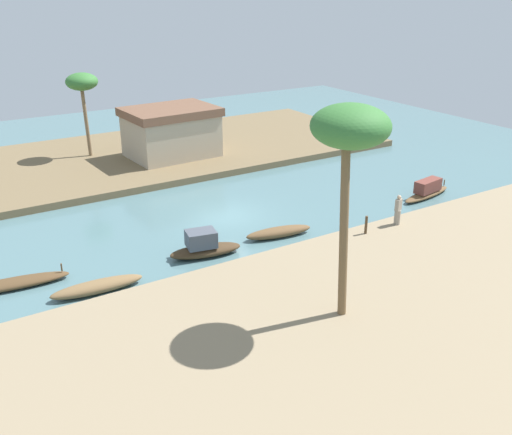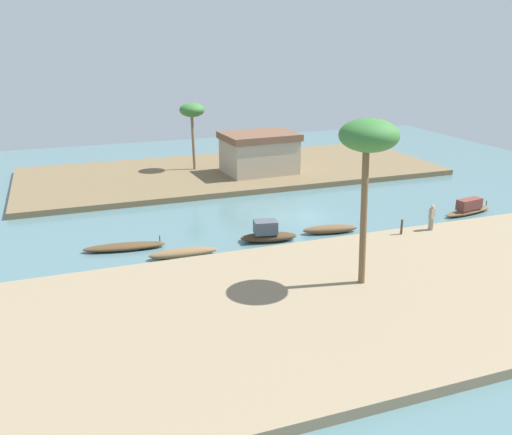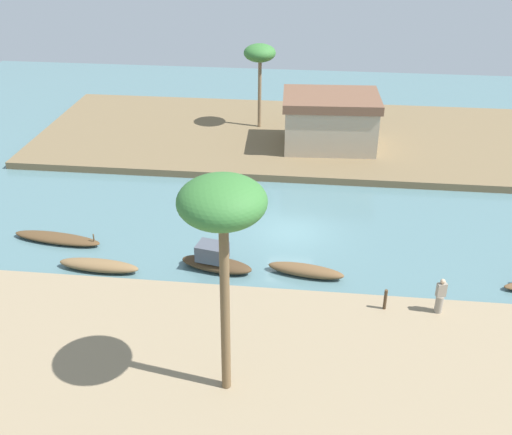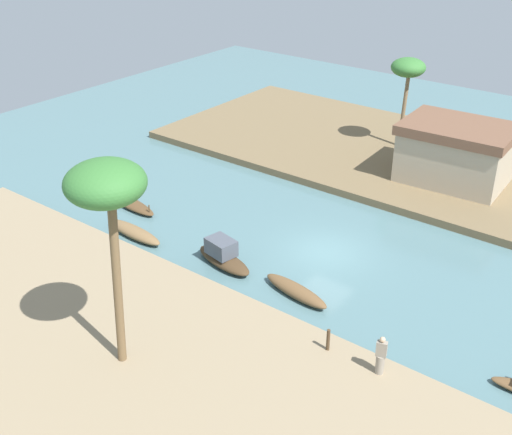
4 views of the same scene
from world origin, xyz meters
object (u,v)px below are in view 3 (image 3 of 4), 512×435
(person_on_near_bank, at_px, (440,297))
(riverside_building, at_px, (330,120))
(palm_tree_right_tall, at_px, (260,55))
(palm_tree_left_near, at_px, (222,208))
(sampan_downstream_large, at_px, (99,265))
(sampan_upstream_small, at_px, (306,270))
(mooring_post, at_px, (385,299))
(sampan_near_left_bank, at_px, (57,238))
(sampan_foreground, at_px, (215,260))

(person_on_near_bank, bearing_deg, riverside_building, -92.80)
(palm_tree_right_tall, bearing_deg, palm_tree_left_near, -86.24)
(sampan_downstream_large, relative_size, sampan_upstream_small, 1.08)
(mooring_post, distance_m, palm_tree_right_tall, 23.56)
(sampan_near_left_bank, distance_m, person_on_near_bank, 19.19)
(palm_tree_left_near, xyz_separation_m, palm_tree_right_tall, (-1.77, 26.85, -1.91))
(mooring_post, relative_size, palm_tree_left_near, 0.12)
(mooring_post, xyz_separation_m, riverside_building, (-2.56, 18.34, 1.34))
(sampan_near_left_bank, distance_m, riverside_building, 19.70)
(sampan_downstream_large, xyz_separation_m, riverside_building, (10.79, 16.19, 2.01))
(sampan_upstream_small, height_order, sampan_near_left_bank, sampan_near_left_bank)
(palm_tree_left_near, height_order, palm_tree_right_tall, palm_tree_left_near)
(sampan_downstream_large, distance_m, person_on_near_bank, 15.76)
(sampan_downstream_large, xyz_separation_m, person_on_near_bank, (15.59, -2.10, 0.93))
(sampan_upstream_small, distance_m, sampan_foreground, 4.37)
(palm_tree_right_tall, bearing_deg, sampan_upstream_small, -77.23)
(sampan_upstream_small, distance_m, riverside_building, 15.65)
(sampan_downstream_large, distance_m, sampan_foreground, 5.59)
(sampan_foreground, relative_size, mooring_post, 3.91)
(sampan_downstream_large, xyz_separation_m, palm_tree_left_near, (7.39, -7.27, 7.36))
(sampan_foreground, xyz_separation_m, sampan_near_left_bank, (-8.60, 1.60, -0.30))
(sampan_near_left_bank, height_order, palm_tree_left_near, palm_tree_left_near)
(sampan_downstream_large, height_order, palm_tree_left_near, palm_tree_left_near)
(sampan_downstream_large, height_order, mooring_post, mooring_post)
(sampan_foreground, distance_m, riverside_building, 16.41)
(mooring_post, bearing_deg, sampan_upstream_small, 140.52)
(person_on_near_bank, relative_size, mooring_post, 1.73)
(person_on_near_bank, bearing_deg, sampan_upstream_small, -43.68)
(mooring_post, distance_m, palm_tree_left_near, 10.32)
(mooring_post, height_order, riverside_building, riverside_building)
(sampan_foreground, height_order, palm_tree_right_tall, palm_tree_right_tall)
(riverside_building, bearing_deg, sampan_downstream_large, -126.87)
(person_on_near_bank, xyz_separation_m, riverside_building, (-4.80, 18.29, 1.08))
(sampan_upstream_small, bearing_deg, riverside_building, 96.23)
(sampan_upstream_small, bearing_deg, sampan_downstream_large, -166.45)
(mooring_post, bearing_deg, person_on_near_bank, 1.17)
(palm_tree_right_tall, relative_size, riverside_building, 0.91)
(sampan_upstream_small, bearing_deg, sampan_foreground, -171.06)
(sampan_foreground, bearing_deg, riverside_building, 82.27)
(sampan_near_left_bank, relative_size, palm_tree_left_near, 0.60)
(sampan_foreground, xyz_separation_m, mooring_post, (7.81, -2.89, 0.44))
(sampan_near_left_bank, distance_m, palm_tree_left_near, 16.02)
(riverside_building, bearing_deg, sampan_near_left_bank, -138.17)
(sampan_upstream_small, height_order, mooring_post, mooring_post)
(riverside_building, bearing_deg, sampan_upstream_small, -96.48)
(sampan_foreground, relative_size, person_on_near_bank, 2.26)
(sampan_downstream_large, bearing_deg, palm_tree_right_tall, 77.61)
(sampan_foreground, xyz_separation_m, palm_tree_left_near, (1.85, -8.01, 7.12))
(sampan_downstream_large, distance_m, riverside_building, 19.56)
(person_on_near_bank, xyz_separation_m, palm_tree_right_tall, (-9.97, 21.68, 4.52))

